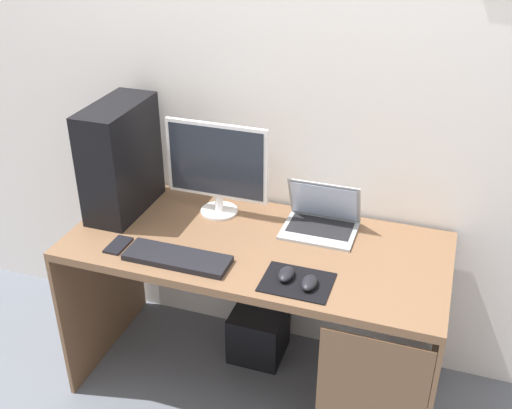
% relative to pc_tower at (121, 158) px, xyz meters
% --- Properties ---
extents(ground_plane, '(8.00, 8.00, 0.00)m').
position_rel_pc_tower_xyz_m(ground_plane, '(0.65, -0.09, -1.01)').
color(ground_plane, slate).
extents(wall_back, '(4.00, 0.05, 2.60)m').
position_rel_pc_tower_xyz_m(wall_back, '(0.65, 0.30, 0.29)').
color(wall_back, silver).
rests_on(wall_back, ground_plane).
extents(desk, '(1.56, 0.70, 0.76)m').
position_rel_pc_tower_xyz_m(desk, '(0.67, -0.10, -0.39)').
color(desk, brown).
rests_on(desk, ground_plane).
extents(pc_tower, '(0.19, 0.41, 0.49)m').
position_rel_pc_tower_xyz_m(pc_tower, '(0.00, 0.00, 0.00)').
color(pc_tower, black).
rests_on(pc_tower, desk).
extents(monitor, '(0.45, 0.17, 0.42)m').
position_rel_pc_tower_xyz_m(monitor, '(0.41, 0.09, -0.02)').
color(monitor, white).
rests_on(monitor, desk).
extents(laptop, '(0.31, 0.24, 0.22)m').
position_rel_pc_tower_xyz_m(laptop, '(0.87, 0.11, -0.20)').
color(laptop, '#9EA3A8').
rests_on(laptop, desk).
extents(keyboard, '(0.42, 0.14, 0.02)m').
position_rel_pc_tower_xyz_m(keyboard, '(0.40, -0.31, -0.23)').
color(keyboard, black).
rests_on(keyboard, desk).
extents(mousepad, '(0.26, 0.20, 0.00)m').
position_rel_pc_tower_xyz_m(mousepad, '(0.88, -0.30, -0.24)').
color(mousepad, black).
rests_on(mousepad, desk).
extents(mouse_left, '(0.06, 0.10, 0.03)m').
position_rel_pc_tower_xyz_m(mouse_left, '(0.84, -0.29, -0.22)').
color(mouse_left, black).
rests_on(mouse_left, mousepad).
extents(mouse_right, '(0.06, 0.10, 0.03)m').
position_rel_pc_tower_xyz_m(mouse_right, '(0.93, -0.31, -0.22)').
color(mouse_right, black).
rests_on(mouse_right, mousepad).
extents(cell_phone, '(0.07, 0.13, 0.01)m').
position_rel_pc_tower_xyz_m(cell_phone, '(0.13, -0.29, -0.24)').
color(cell_phone, black).
rests_on(cell_phone, desk).
extents(subwoofer, '(0.25, 0.25, 0.25)m').
position_rel_pc_tower_xyz_m(subwoofer, '(0.60, 0.10, -0.89)').
color(subwoofer, black).
rests_on(subwoofer, ground_plane).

